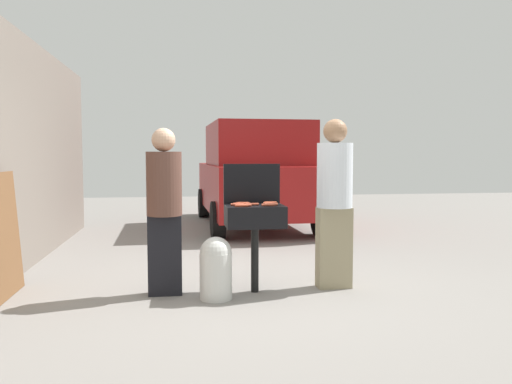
{
  "coord_description": "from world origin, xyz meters",
  "views": [
    {
      "loc": [
        -0.76,
        -5.28,
        1.42
      ],
      "look_at": [
        0.09,
        0.36,
        1.0
      ],
      "focal_mm": 35.75,
      "sensor_mm": 36.0,
      "label": 1
    }
  ],
  "objects_px": {
    "hot_dog_1": "(237,205)",
    "hot_dog_5": "(252,204)",
    "hot_dog_7": "(242,203)",
    "hot_dog_3": "(271,204)",
    "hot_dog_11": "(241,206)",
    "hot_dog_4": "(245,205)",
    "person_right": "(334,197)",
    "hot_dog_6": "(268,205)",
    "leaning_board": "(3,235)",
    "hot_dog_8": "(271,204)",
    "hot_dog_10": "(270,203)",
    "propane_tank": "(216,267)",
    "parked_minivan": "(255,174)",
    "bbq_grill": "(254,219)",
    "hot_dog_0": "(269,203)",
    "hot_dog_2": "(243,203)",
    "hot_dog_12": "(240,204)",
    "person_left": "(164,205)",
    "hot_dog_9": "(242,205)"
  },
  "relations": [
    {
      "from": "hot_dog_3",
      "to": "hot_dog_6",
      "type": "distance_m",
      "value": 0.07
    },
    {
      "from": "person_right",
      "to": "leaning_board",
      "type": "relative_size",
      "value": 1.44
    },
    {
      "from": "hot_dog_5",
      "to": "bbq_grill",
      "type": "bearing_deg",
      "value": 40.32
    },
    {
      "from": "hot_dog_1",
      "to": "hot_dog_7",
      "type": "xyz_separation_m",
      "value": [
        0.07,
        0.15,
        0.0
      ]
    },
    {
      "from": "parked_minivan",
      "to": "hot_dog_5",
      "type": "bearing_deg",
      "value": 79.51
    },
    {
      "from": "leaning_board",
      "to": "hot_dog_11",
      "type": "bearing_deg",
      "value": -7.69
    },
    {
      "from": "hot_dog_10",
      "to": "parked_minivan",
      "type": "distance_m",
      "value": 4.77
    },
    {
      "from": "hot_dog_0",
      "to": "hot_dog_12",
      "type": "relative_size",
      "value": 1.0
    },
    {
      "from": "hot_dog_4",
      "to": "person_right",
      "type": "bearing_deg",
      "value": 9.98
    },
    {
      "from": "hot_dog_0",
      "to": "person_right",
      "type": "height_order",
      "value": "person_right"
    },
    {
      "from": "hot_dog_10",
      "to": "propane_tank",
      "type": "relative_size",
      "value": 0.21
    },
    {
      "from": "hot_dog_1",
      "to": "hot_dog_5",
      "type": "xyz_separation_m",
      "value": [
        0.16,
        0.01,
        0.0
      ]
    },
    {
      "from": "hot_dog_11",
      "to": "hot_dog_12",
      "type": "xyz_separation_m",
      "value": [
        0.0,
        0.19,
        0.0
      ]
    },
    {
      "from": "hot_dog_11",
      "to": "hot_dog_5",
      "type": "bearing_deg",
      "value": 47.19
    },
    {
      "from": "hot_dog_5",
      "to": "leaning_board",
      "type": "height_order",
      "value": "leaning_board"
    },
    {
      "from": "hot_dog_8",
      "to": "hot_dog_11",
      "type": "relative_size",
      "value": 1.0
    },
    {
      "from": "hot_dog_11",
      "to": "hot_dog_8",
      "type": "bearing_deg",
      "value": 26.9
    },
    {
      "from": "hot_dog_0",
      "to": "hot_dog_11",
      "type": "height_order",
      "value": "same"
    },
    {
      "from": "hot_dog_9",
      "to": "propane_tank",
      "type": "height_order",
      "value": "hot_dog_9"
    },
    {
      "from": "hot_dog_7",
      "to": "propane_tank",
      "type": "xyz_separation_m",
      "value": [
        -0.3,
        -0.32,
        -0.59
      ]
    },
    {
      "from": "hot_dog_9",
      "to": "hot_dog_3",
      "type": "bearing_deg",
      "value": 4.84
    },
    {
      "from": "hot_dog_3",
      "to": "parked_minivan",
      "type": "relative_size",
      "value": 0.03
    },
    {
      "from": "hot_dog_4",
      "to": "parked_minivan",
      "type": "bearing_deg",
      "value": 80.41
    },
    {
      "from": "hot_dog_2",
      "to": "hot_dog_11",
      "type": "relative_size",
      "value": 1.0
    },
    {
      "from": "hot_dog_1",
      "to": "hot_dog_7",
      "type": "distance_m",
      "value": 0.16
    },
    {
      "from": "hot_dog_4",
      "to": "leaning_board",
      "type": "xyz_separation_m",
      "value": [
        -2.37,
        0.28,
        -0.29
      ]
    },
    {
      "from": "hot_dog_6",
      "to": "hot_dog_7",
      "type": "bearing_deg",
      "value": 136.3
    },
    {
      "from": "hot_dog_4",
      "to": "hot_dog_0",
      "type": "bearing_deg",
      "value": 30.69
    },
    {
      "from": "bbq_grill",
      "to": "hot_dog_7",
      "type": "bearing_deg",
      "value": 134.28
    },
    {
      "from": "parked_minivan",
      "to": "hot_dog_1",
      "type": "bearing_deg",
      "value": 77.71
    },
    {
      "from": "hot_dog_11",
      "to": "propane_tank",
      "type": "bearing_deg",
      "value": -170.32
    },
    {
      "from": "hot_dog_3",
      "to": "hot_dog_8",
      "type": "bearing_deg",
      "value": 79.44
    },
    {
      "from": "hot_dog_1",
      "to": "hot_dog_2",
      "type": "distance_m",
      "value": 0.13
    },
    {
      "from": "hot_dog_6",
      "to": "hot_dog_8",
      "type": "relative_size",
      "value": 1.0
    },
    {
      "from": "hot_dog_3",
      "to": "hot_dog_7",
      "type": "xyz_separation_m",
      "value": [
        -0.28,
        0.18,
        0.0
      ]
    },
    {
      "from": "hot_dog_1",
      "to": "hot_dog_11",
      "type": "height_order",
      "value": "same"
    },
    {
      "from": "hot_dog_1",
      "to": "hot_dog_6",
      "type": "relative_size",
      "value": 1.0
    },
    {
      "from": "hot_dog_2",
      "to": "hot_dog_12",
      "type": "bearing_deg",
      "value": -137.52
    },
    {
      "from": "bbq_grill",
      "to": "parked_minivan",
      "type": "xyz_separation_m",
      "value": [
        0.73,
        4.85,
        0.27
      ]
    },
    {
      "from": "hot_dog_7",
      "to": "hot_dog_3",
      "type": "bearing_deg",
      "value": -31.99
    },
    {
      "from": "bbq_grill",
      "to": "hot_dog_6",
      "type": "bearing_deg",
      "value": -41.7
    },
    {
      "from": "hot_dog_7",
      "to": "hot_dog_10",
      "type": "height_order",
      "value": "same"
    },
    {
      "from": "hot_dog_0",
      "to": "hot_dog_8",
      "type": "xyz_separation_m",
      "value": [
        0.02,
        -0.03,
        0.0
      ]
    },
    {
      "from": "bbq_grill",
      "to": "hot_dog_0",
      "type": "relative_size",
      "value": 6.93
    },
    {
      "from": "hot_dog_2",
      "to": "parked_minivan",
      "type": "bearing_deg",
      "value": 80.1
    },
    {
      "from": "bbq_grill",
      "to": "hot_dog_7",
      "type": "relative_size",
      "value": 6.93
    },
    {
      "from": "hot_dog_5",
      "to": "hot_dog_6",
      "type": "height_order",
      "value": "same"
    },
    {
      "from": "hot_dog_11",
      "to": "hot_dog_12",
      "type": "height_order",
      "value": "same"
    },
    {
      "from": "person_left",
      "to": "parked_minivan",
      "type": "height_order",
      "value": "parked_minivan"
    },
    {
      "from": "person_right",
      "to": "hot_dog_11",
      "type": "bearing_deg",
      "value": 13.39
    }
  ]
}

